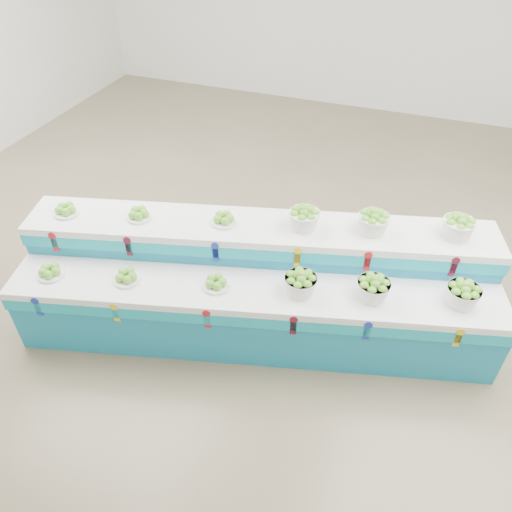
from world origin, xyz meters
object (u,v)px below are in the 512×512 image
display_stand (256,285)px  basket_upper_right (458,226)px  plate_upper_mid (138,213)px  basket_lower_left (301,283)px

display_stand → basket_upper_right: 1.89m
display_stand → basket_upper_right: bearing=8.8°
display_stand → plate_upper_mid: size_ratio=18.26×
plate_upper_mid → basket_upper_right: basket_upper_right is taller
plate_upper_mid → basket_upper_right: (2.81, 0.72, 0.06)m
basket_upper_right → display_stand: bearing=-156.8°
plate_upper_mid → basket_upper_right: size_ratio=0.85×
display_stand → basket_lower_left: size_ratio=15.46×
plate_upper_mid → basket_upper_right: 2.90m
basket_lower_left → plate_upper_mid: plate_upper_mid is taller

